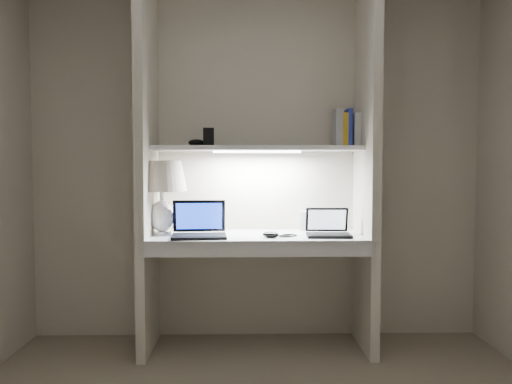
{
  "coord_description": "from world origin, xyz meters",
  "views": [
    {
      "loc": [
        -0.08,
        -2.09,
        1.23
      ],
      "look_at": [
        -0.01,
        1.05,
        1.07
      ],
      "focal_mm": 35.0,
      "sensor_mm": 36.0,
      "label": 1
    }
  ],
  "objects_px": {
    "table_lamp": "(162,185)",
    "laptop_main": "(199,228)",
    "book_row": "(351,129)",
    "speaker": "(307,221)",
    "laptop_netbook": "(328,229)"
  },
  "relations": [
    {
      "from": "laptop_netbook",
      "to": "book_row",
      "type": "relative_size",
      "value": 1.16
    },
    {
      "from": "table_lamp",
      "to": "laptop_main",
      "type": "bearing_deg",
      "value": -22.95
    },
    {
      "from": "table_lamp",
      "to": "speaker",
      "type": "xyz_separation_m",
      "value": [
        1.0,
        0.19,
        -0.26
      ]
    },
    {
      "from": "table_lamp",
      "to": "book_row",
      "type": "bearing_deg",
      "value": 3.72
    },
    {
      "from": "laptop_netbook",
      "to": "book_row",
      "type": "xyz_separation_m",
      "value": [
        0.18,
        0.18,
        0.67
      ]
    },
    {
      "from": "laptop_netbook",
      "to": "book_row",
      "type": "height_order",
      "value": "book_row"
    },
    {
      "from": "table_lamp",
      "to": "laptop_main",
      "type": "distance_m",
      "value": 0.4
    },
    {
      "from": "table_lamp",
      "to": "laptop_netbook",
      "type": "relative_size",
      "value": 1.69
    },
    {
      "from": "laptop_main",
      "to": "speaker",
      "type": "xyz_separation_m",
      "value": [
        0.74,
        0.3,
        0.02
      ]
    },
    {
      "from": "table_lamp",
      "to": "laptop_netbook",
      "type": "distance_m",
      "value": 1.15
    },
    {
      "from": "speaker",
      "to": "book_row",
      "type": "xyz_separation_m",
      "value": [
        0.29,
        -0.11,
        0.65
      ]
    },
    {
      "from": "laptop_main",
      "to": "laptop_netbook",
      "type": "relative_size",
      "value": 1.26
    },
    {
      "from": "laptop_netbook",
      "to": "speaker",
      "type": "distance_m",
      "value": 0.3
    },
    {
      "from": "table_lamp",
      "to": "speaker",
      "type": "bearing_deg",
      "value": 10.84
    },
    {
      "from": "book_row",
      "to": "speaker",
      "type": "bearing_deg",
      "value": 159.59
    }
  ]
}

